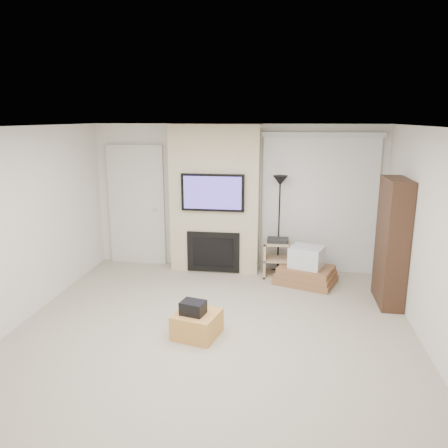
# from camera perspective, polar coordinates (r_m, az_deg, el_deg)

# --- Properties ---
(floor) EXTENTS (5.00, 5.50, 0.00)m
(floor) POSITION_cam_1_polar(r_m,az_deg,el_deg) (5.41, -1.88, -14.98)
(floor) COLOR #B6AC95
(floor) RESTS_ON ground
(ceiling) EXTENTS (5.00, 5.50, 0.00)m
(ceiling) POSITION_cam_1_polar(r_m,az_deg,el_deg) (4.75, -2.12, 12.52)
(ceiling) COLOR white
(ceiling) RESTS_ON wall_back
(wall_back) EXTENTS (5.00, 0.00, 2.50)m
(wall_back) POSITION_cam_1_polar(r_m,az_deg,el_deg) (7.59, 1.68, 3.49)
(wall_back) COLOR white
(wall_back) RESTS_ON ground
(wall_front) EXTENTS (5.00, 0.00, 2.50)m
(wall_front) POSITION_cam_1_polar(r_m,az_deg,el_deg) (2.50, -13.89, -19.45)
(wall_front) COLOR white
(wall_front) RESTS_ON ground
(wall_left) EXTENTS (0.00, 5.50, 2.50)m
(wall_left) POSITION_cam_1_polar(r_m,az_deg,el_deg) (5.90, -26.63, -0.97)
(wall_left) COLOR white
(wall_left) RESTS_ON ground
(wall_right) EXTENTS (0.00, 5.50, 2.50)m
(wall_right) POSITION_cam_1_polar(r_m,az_deg,el_deg) (5.13, 26.68, -3.01)
(wall_right) COLOR white
(wall_right) RESTS_ON ground
(hvac_vent) EXTENTS (0.35, 0.18, 0.01)m
(hvac_vent) POSITION_cam_1_polar(r_m,az_deg,el_deg) (5.49, 3.62, 12.63)
(hvac_vent) COLOR silver
(hvac_vent) RESTS_ON ceiling
(ottoman) EXTENTS (0.60, 0.60, 0.30)m
(ottoman) POSITION_cam_1_polar(r_m,az_deg,el_deg) (5.46, -3.54, -12.93)
(ottoman) COLOR gold
(ottoman) RESTS_ON floor
(black_bag) EXTENTS (0.32, 0.28, 0.16)m
(black_bag) POSITION_cam_1_polar(r_m,az_deg,el_deg) (5.34, -4.06, -10.85)
(black_bag) COLOR black
(black_bag) RESTS_ON ottoman
(fireplace_wall) EXTENTS (1.50, 0.47, 2.50)m
(fireplace_wall) POSITION_cam_1_polar(r_m,az_deg,el_deg) (7.44, -1.19, 3.16)
(fireplace_wall) COLOR beige
(fireplace_wall) RESTS_ON floor
(entry_door) EXTENTS (1.02, 0.11, 2.14)m
(entry_door) POSITION_cam_1_polar(r_m,az_deg,el_deg) (8.00, -11.29, 2.32)
(entry_door) COLOR silver
(entry_door) RESTS_ON floor
(vertical_blinds) EXTENTS (1.98, 0.10, 2.37)m
(vertical_blinds) POSITION_cam_1_polar(r_m,az_deg,el_deg) (7.51, 12.32, 3.24)
(vertical_blinds) COLOR silver
(vertical_blinds) RESTS_ON floor
(floor_lamp) EXTENTS (0.25, 0.25, 1.68)m
(floor_lamp) POSITION_cam_1_polar(r_m,az_deg,el_deg) (7.28, 7.29, 3.51)
(floor_lamp) COLOR black
(floor_lamp) RESTS_ON floor
(av_stand) EXTENTS (0.45, 0.38, 0.66)m
(av_stand) POSITION_cam_1_polar(r_m,az_deg,el_deg) (7.35, 6.99, -4.24)
(av_stand) COLOR tan
(av_stand) RESTS_ON floor
(box_stack) EXTENTS (1.08, 0.94, 0.60)m
(box_stack) POSITION_cam_1_polar(r_m,az_deg,el_deg) (7.17, 10.67, -5.83)
(box_stack) COLOR #956340
(box_stack) RESTS_ON floor
(bookshelf) EXTENTS (0.30, 0.80, 1.80)m
(bookshelf) POSITION_cam_1_polar(r_m,az_deg,el_deg) (6.55, 21.08, -2.25)
(bookshelf) COLOR #352015
(bookshelf) RESTS_ON floor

